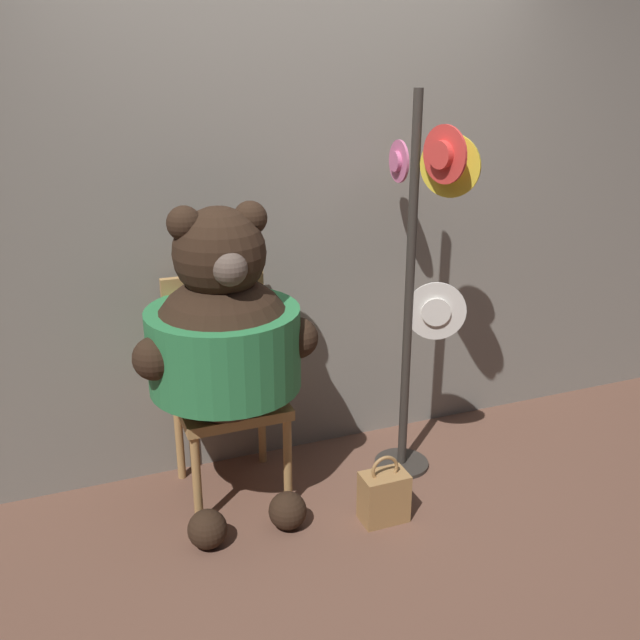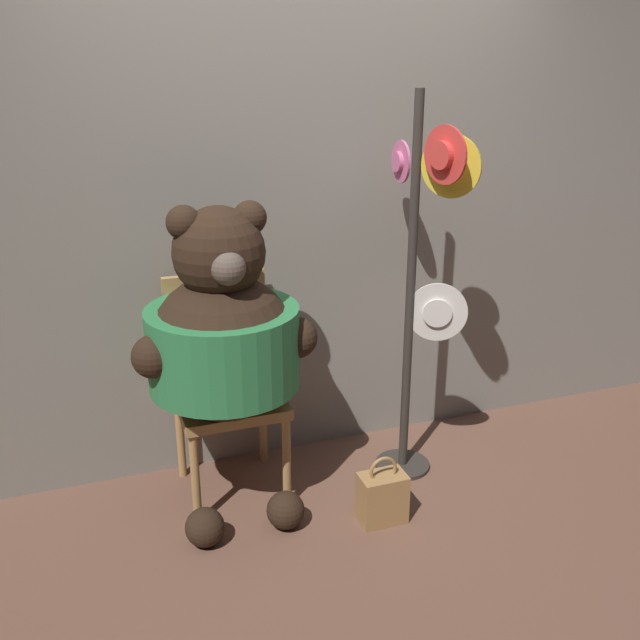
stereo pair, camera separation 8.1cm
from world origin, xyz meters
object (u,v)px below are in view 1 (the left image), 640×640
(teddy_bear, at_px, (224,339))
(hat_display_rack, at_px, (426,260))
(chair, at_px, (224,378))
(handbag_on_ground, at_px, (384,496))

(teddy_bear, relative_size, hat_display_rack, 0.77)
(chair, xyz_separation_m, hat_display_rack, (0.93, -0.23, 0.55))
(teddy_bear, bearing_deg, handbag_on_ground, -32.86)
(teddy_bear, distance_m, hat_display_rack, 1.00)
(handbag_on_ground, bearing_deg, chair, 136.10)
(teddy_bear, distance_m, handbag_on_ground, 1.02)
(hat_display_rack, relative_size, handbag_on_ground, 5.63)
(hat_display_rack, bearing_deg, handbag_on_ground, -135.90)
(chair, height_order, handbag_on_ground, chair)
(handbag_on_ground, bearing_deg, hat_display_rack, 44.10)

